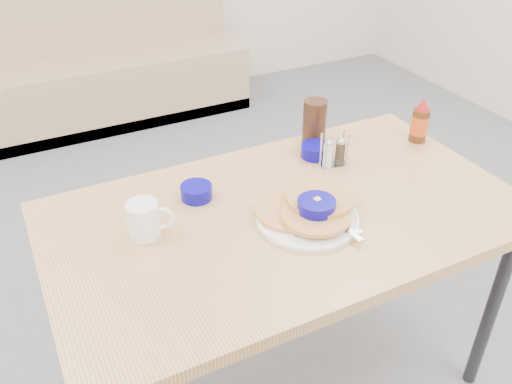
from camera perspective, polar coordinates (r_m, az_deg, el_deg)
name	(u,v)px	position (r m, az deg, el deg)	size (l,w,h in m)	color
booth_bench	(103,69)	(3.95, -15.77, 12.39)	(1.90, 0.56, 1.22)	tan
dining_table	(287,228)	(1.64, 3.27, -3.80)	(1.40, 0.80, 0.76)	tan
pancake_plate	(308,213)	(1.56, 5.49, -2.23)	(0.30, 0.31, 0.05)	white
coffee_mug	(145,219)	(1.51, -11.60, -2.79)	(0.13, 0.09, 0.10)	white
grits_setting	(316,213)	(1.55, 6.35, -2.18)	(0.22, 0.23, 0.08)	white
creamer_bowl	(196,192)	(1.66, -6.30, 0.01)	(0.10, 0.10, 0.04)	#0A057E
butter_bowl	(315,151)	(1.88, 6.26, 4.35)	(0.10, 0.10, 0.04)	#0A057E
amber_tumbler	(314,121)	(1.95, 6.18, 7.39)	(0.08, 0.08, 0.16)	black
condiment_caddy	(334,154)	(1.83, 8.21, 3.98)	(0.10, 0.07, 0.11)	silver
syrup_bottle	(420,123)	(2.03, 16.86, 6.99)	(0.06, 0.06, 0.16)	#47230F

